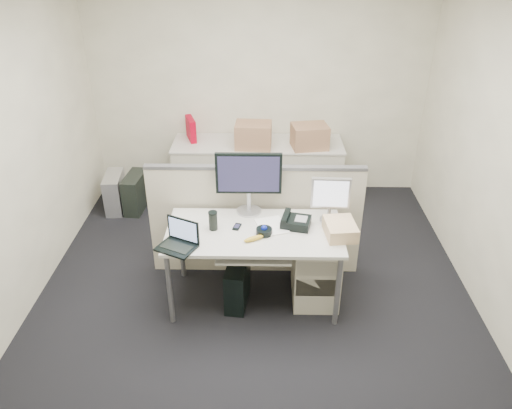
{
  "coord_description": "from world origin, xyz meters",
  "views": [
    {
      "loc": [
        0.08,
        -3.59,
        3.01
      ],
      "look_at": [
        0.01,
        0.15,
        0.9
      ],
      "focal_mm": 35.0,
      "sensor_mm": 36.0,
      "label": 1
    }
  ],
  "objects_px": {
    "monitor_main": "(249,183)",
    "laptop": "(175,237)",
    "desk": "(254,237)",
    "desk_phone": "(296,222)"
  },
  "relations": [
    {
      "from": "desk",
      "to": "monitor_main",
      "type": "bearing_deg",
      "value": 99.73
    },
    {
      "from": "desk",
      "to": "desk_phone",
      "type": "xyz_separation_m",
      "value": [
        0.36,
        0.08,
        0.1
      ]
    },
    {
      "from": "laptop",
      "to": "desk_phone",
      "type": "bearing_deg",
      "value": 46.21
    },
    {
      "from": "desk",
      "to": "desk_phone",
      "type": "bearing_deg",
      "value": 12.62
    },
    {
      "from": "laptop",
      "to": "desk",
      "type": "bearing_deg",
      "value": 50.29
    },
    {
      "from": "desk",
      "to": "laptop",
      "type": "distance_m",
      "value": 0.7
    },
    {
      "from": "monitor_main",
      "to": "laptop",
      "type": "xyz_separation_m",
      "value": [
        -0.57,
        -0.6,
        -0.18
      ]
    },
    {
      "from": "desk",
      "to": "laptop",
      "type": "bearing_deg",
      "value": -155.7
    },
    {
      "from": "monitor_main",
      "to": "laptop",
      "type": "height_order",
      "value": "monitor_main"
    },
    {
      "from": "desk_phone",
      "to": "laptop",
      "type": "bearing_deg",
      "value": -146.91
    }
  ]
}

